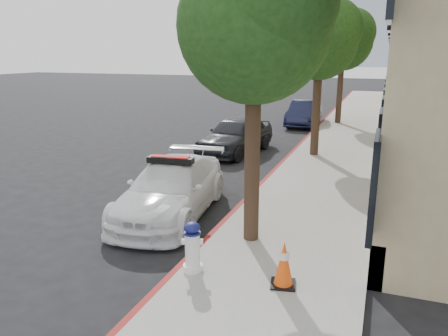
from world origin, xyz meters
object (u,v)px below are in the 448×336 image
Objects in this scene: parked_car_mid at (236,135)px; parked_car_far at (304,113)px; police_car at (172,189)px; traffic_cone at (284,264)px; fire_hydrant at (192,247)px.

parked_car_far is at bearing 87.95° from parked_car_mid.
traffic_cone is at bearing -44.85° from police_car.
parked_car_mid is 4.72× the size of fire_hydrant.
parked_car_mid reaches higher than traffic_cone.
fire_hydrant is (1.74, -2.65, -0.07)m from police_car.
fire_hydrant is (2.45, -9.51, -0.13)m from parked_car_mid.
police_car is 4.21m from traffic_cone.
police_car is at bearing -92.63° from parked_car_far.
police_car reaches higher than parked_car_far.
police_car is 1.11× the size of parked_car_mid.
parked_car_far reaches higher than fire_hydrant.
parked_car_mid is at bearing 89.17° from police_car.
traffic_cone is (2.73, -16.96, -0.13)m from parked_car_far.
parked_car_mid is 10.29m from traffic_cone.
parked_car_mid is (-0.71, 6.87, 0.06)m from police_car.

